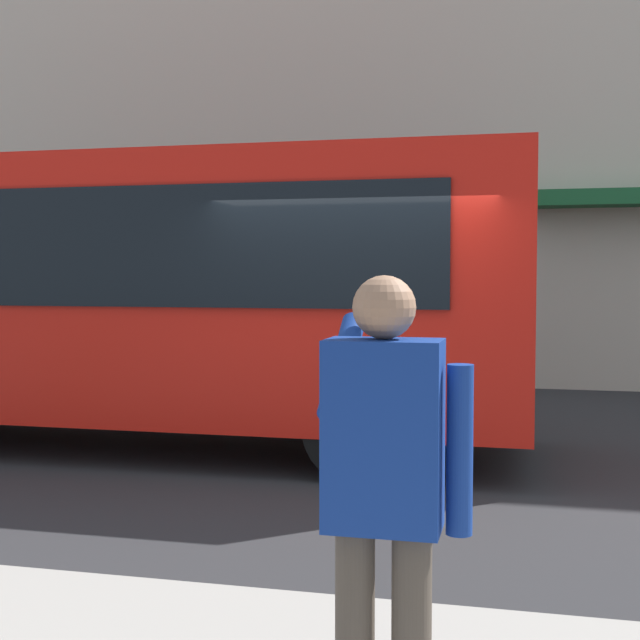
# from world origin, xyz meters

# --- Properties ---
(ground_plane) EXTENTS (60.00, 60.00, 0.00)m
(ground_plane) POSITION_xyz_m (0.00, 0.00, 0.00)
(ground_plane) COLOR #2B2B2D
(building_facade_far) EXTENTS (28.00, 1.55, 12.00)m
(building_facade_far) POSITION_xyz_m (-0.02, -6.80, 5.99)
(building_facade_far) COLOR beige
(building_facade_far) RESTS_ON ground_plane
(red_bus) EXTENTS (9.05, 2.54, 3.08)m
(red_bus) POSITION_xyz_m (2.97, -0.64, 1.68)
(red_bus) COLOR red
(red_bus) RESTS_ON ground_plane
(pedestrian_photographer) EXTENTS (0.53, 0.52, 1.70)m
(pedestrian_photographer) POSITION_xyz_m (-1.02, 4.98, 1.14)
(pedestrian_photographer) COLOR #4C4238
(pedestrian_photographer) RESTS_ON sidewalk_curb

